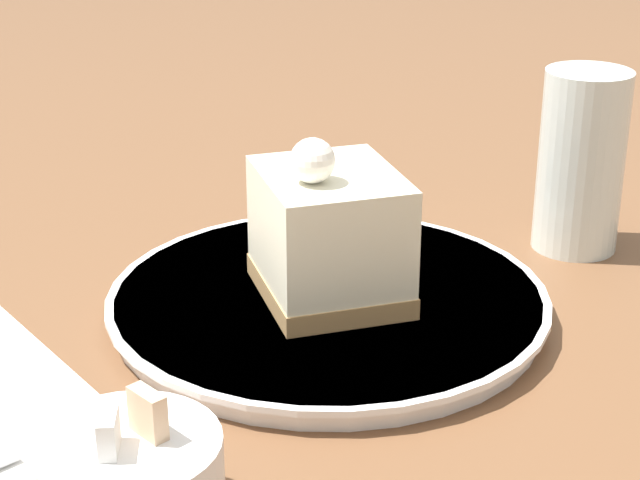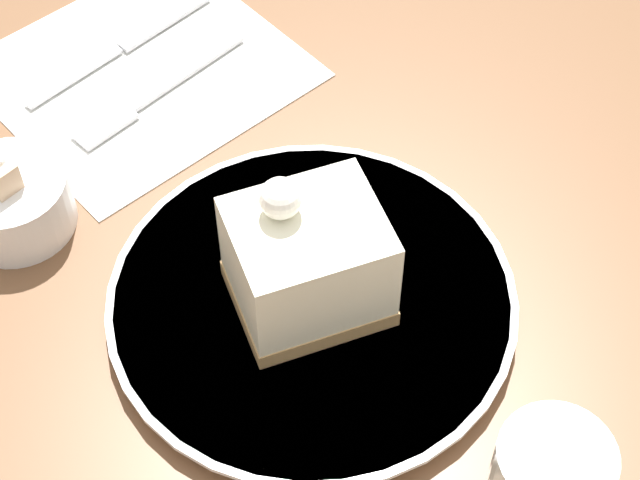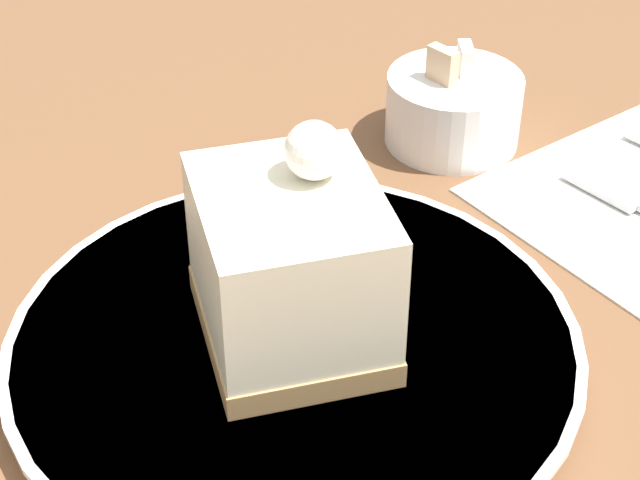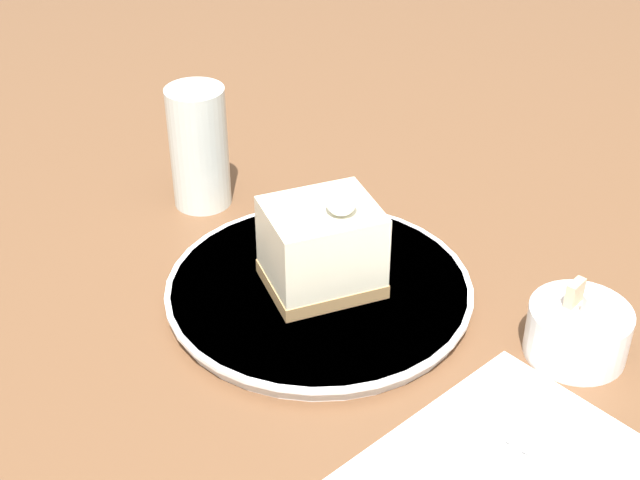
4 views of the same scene
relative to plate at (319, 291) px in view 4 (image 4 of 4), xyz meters
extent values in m
plane|color=brown|center=(0.03, -0.04, -0.01)|extent=(4.00, 4.00, 0.00)
cylinder|color=white|center=(0.00, 0.00, 0.00)|extent=(0.27, 0.27, 0.02)
cylinder|color=white|center=(0.00, 0.00, 0.00)|extent=(0.28, 0.28, 0.00)
cube|color=#AD8451|center=(0.00, 0.00, 0.01)|extent=(0.10, 0.11, 0.01)
cube|color=white|center=(0.00, 0.00, 0.05)|extent=(0.10, 0.11, 0.07)
sphere|color=white|center=(0.02, 0.01, 0.10)|extent=(0.03, 0.03, 0.03)
cube|color=silver|center=(0.23, 0.05, 0.00)|extent=(0.03, 0.06, 0.00)
cylinder|color=white|center=(0.18, 0.15, 0.01)|extent=(0.09, 0.09, 0.05)
cube|color=#D8B28C|center=(0.17, 0.15, 0.05)|extent=(0.01, 0.02, 0.02)
cube|color=white|center=(0.18, 0.15, 0.04)|extent=(0.02, 0.02, 0.02)
cylinder|color=silver|center=(-0.21, -0.02, 0.06)|extent=(0.06, 0.06, 0.13)
camera|label=1|loc=(0.28, 0.54, 0.30)|focal=60.00mm
camera|label=2|loc=(-0.36, 0.20, 0.61)|focal=60.00mm
camera|label=3|loc=(-0.15, -0.35, 0.35)|focal=60.00mm
camera|label=4|loc=(0.56, -0.34, 0.49)|focal=50.00mm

